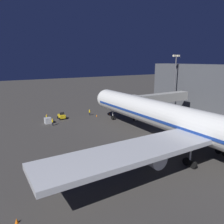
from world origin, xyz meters
The scene contains 12 objects.
ground_plane centered at (0.00, 0.00, 0.00)m, with size 320.00×320.00×0.00m, color #383533.
airliner_at_gate centered at (0.00, 10.46, 5.29)m, with size 55.25×66.71×17.23m.
jet_bridge centered at (-11.69, -12.96, 5.39)m, with size 21.74×3.40×6.92m.
apron_floodlight_mast centered at (-25.50, -18.64, 10.35)m, with size 2.90×0.50×17.81m.
baggage_tug_spare centered at (11.82, -24.99, 0.78)m, with size 1.86×2.53×1.95m.
baggage_container_mid_row centered at (16.39, -22.51, 0.77)m, with size 1.56×1.56×1.53m, color #B7BABF.
ground_crew_by_belt_loader centered at (3.31, -24.56, 1.00)m, with size 0.40×0.40×1.82m.
ground_crew_marshaller_fwd centered at (15.94, -25.19, 1.00)m, with size 0.40×0.40×1.82m.
ground_crew_under_port_wing centered at (15.90, -19.91, 1.03)m, with size 0.40×0.40×1.87m.
traffic_cone_nose_port centered at (-2.20, -22.25, 0.28)m, with size 0.36×0.36×0.55m, color orange.
traffic_cone_nose_starboard centered at (2.20, -22.25, 0.28)m, with size 0.36×0.36×0.55m, color orange.
traffic_cone_wingtip_svc_side centered at (29.12, 11.89, 0.28)m, with size 0.36×0.36×0.55m, color orange.
Camera 1 is at (30.79, 33.26, 16.22)m, focal length 35.16 mm.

